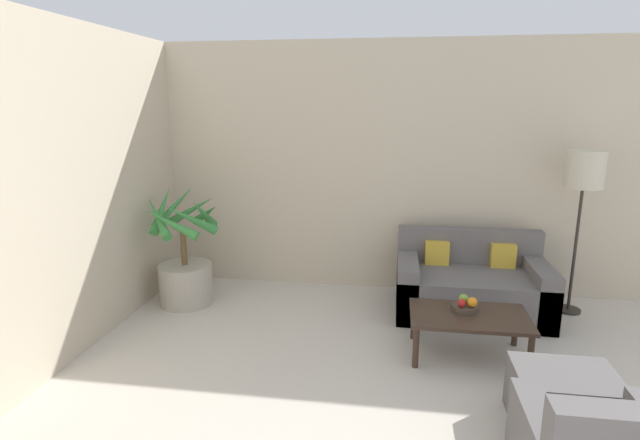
% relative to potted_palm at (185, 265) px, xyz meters
% --- Properties ---
extents(wall_back, '(7.86, 0.06, 2.70)m').
position_rel_potted_palm_xyz_m(wall_back, '(2.71, 0.81, 0.94)').
color(wall_back, beige).
rests_on(wall_back, ground_plane).
extents(potted_palm, '(0.82, 0.82, 1.24)m').
position_rel_potted_palm_xyz_m(potted_palm, '(0.00, 0.00, 0.00)').
color(potted_palm, '#ADA393').
rests_on(potted_palm, ground_plane).
extents(sofa_loveseat, '(1.45, 0.87, 0.78)m').
position_rel_potted_palm_xyz_m(sofa_loveseat, '(2.90, 0.21, -0.14)').
color(sofa_loveseat, '#605B5B').
rests_on(sofa_loveseat, ground_plane).
extents(floor_lamp, '(0.35, 0.35, 1.62)m').
position_rel_potted_palm_xyz_m(floor_lamp, '(3.89, 0.38, 0.96)').
color(floor_lamp, '#2D2823').
rests_on(floor_lamp, ground_plane).
extents(coffee_table, '(0.95, 0.59, 0.37)m').
position_rel_potted_palm_xyz_m(coffee_table, '(2.76, -0.72, -0.09)').
color(coffee_table, '#38281E').
rests_on(coffee_table, ground_plane).
extents(fruit_bowl, '(0.21, 0.21, 0.04)m').
position_rel_potted_palm_xyz_m(fruit_bowl, '(2.73, -0.63, -0.03)').
color(fruit_bowl, '#42382D').
rests_on(fruit_bowl, coffee_table).
extents(apple_red, '(0.07, 0.07, 0.07)m').
position_rel_potted_palm_xyz_m(apple_red, '(2.70, -0.67, 0.03)').
color(apple_red, red).
rests_on(apple_red, fruit_bowl).
extents(apple_green, '(0.08, 0.08, 0.08)m').
position_rel_potted_palm_xyz_m(apple_green, '(2.72, -0.58, 0.03)').
color(apple_green, olive).
rests_on(apple_green, fruit_bowl).
extents(orange_fruit, '(0.08, 0.08, 0.08)m').
position_rel_potted_palm_xyz_m(orange_fruit, '(2.78, -0.65, 0.04)').
color(orange_fruit, orange).
rests_on(orange_fruit, fruit_bowl).
extents(ottoman, '(0.63, 0.49, 0.38)m').
position_rel_potted_palm_xyz_m(ottoman, '(3.24, -1.59, -0.22)').
color(ottoman, '#605B5B').
rests_on(ottoman, ground_plane).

